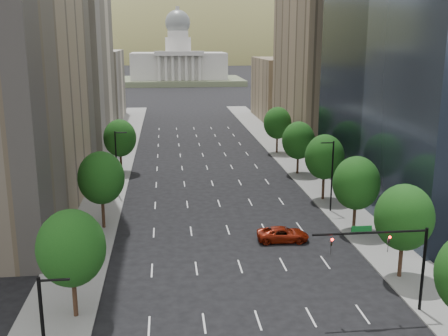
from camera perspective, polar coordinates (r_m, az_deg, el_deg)
name	(u,v)px	position (r m, az deg, el deg)	size (l,w,h in m)	color
sidewalk_left	(99,207)	(70.28, -13.25, -4.06)	(6.00, 200.00, 0.15)	slate
sidewalk_right	(333,199)	(73.16, 11.64, -3.27)	(6.00, 200.00, 0.15)	slate
midrise_cream_left	(71,57)	(111.05, -16.12, 11.35)	(14.00, 30.00, 35.00)	beige
filler_left	(94,86)	(144.16, -13.74, 8.54)	(14.00, 26.00, 18.00)	beige
parking_tan_right	(322,69)	(111.25, 10.42, 10.37)	(14.00, 30.00, 30.00)	#8C7759
filler_right	(285,89)	(143.62, 6.54, 8.42)	(14.00, 26.00, 16.00)	#8C7759
tree_right_1	(404,217)	(49.67, 18.73, -5.04)	(5.20, 5.20, 8.75)	#382316
tree_right_2	(356,183)	(60.29, 13.99, -1.59)	(5.20, 5.20, 8.61)	#382316
tree_right_3	(325,157)	(71.26, 10.72, 1.16)	(5.20, 5.20, 8.89)	#382316
tree_right_4	(298,140)	(84.54, 7.98, 2.94)	(5.20, 5.20, 8.46)	#382316
tree_right_5	(277,123)	(99.85, 5.75, 4.82)	(5.20, 5.20, 8.75)	#382316
tree_left_0	(71,248)	(42.07, -16.04, -8.25)	(5.20, 5.20, 8.75)	#382316
tree_left_1	(101,178)	(60.85, -13.02, -1.04)	(5.20, 5.20, 8.97)	#382316
tree_left_2	(120,138)	(86.18, -11.09, 3.16)	(5.20, 5.20, 8.68)	#382316
streetlight_rn	(332,174)	(66.69, 11.45, -0.66)	(1.70, 0.20, 9.00)	black
streetlight_ln	(117,161)	(73.61, -11.41, 0.69)	(1.70, 0.20, 9.00)	black
traffic_signal	(394,252)	(43.36, 17.78, -8.53)	(9.12, 0.40, 7.38)	black
capitol	(179,65)	(256.57, -4.89, 10.89)	(60.00, 40.00, 35.20)	#596647
foothills	(202,91)	(610.12, -2.41, 8.19)	(720.00, 413.00, 263.00)	olive
car_red_far	(283,234)	(57.51, 6.32, -7.07)	(2.55, 5.52, 1.54)	maroon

